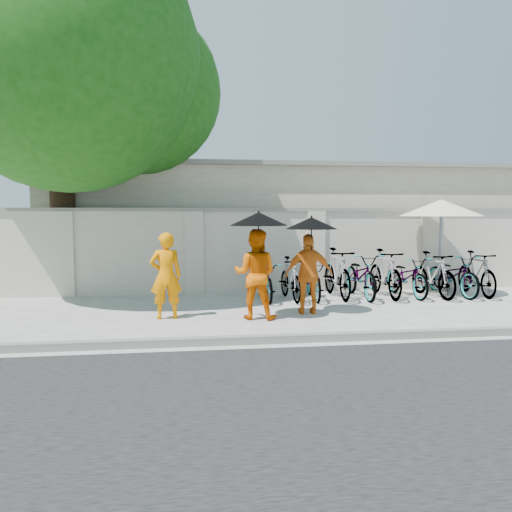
{
  "coord_description": "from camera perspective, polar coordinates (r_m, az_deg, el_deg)",
  "views": [
    {
      "loc": [
        -1.12,
        -8.99,
        1.95
      ],
      "look_at": [
        0.21,
        0.86,
        1.1
      ],
      "focal_mm": 35.0,
      "sensor_mm": 36.0,
      "label": 1
    }
  ],
  "objects": [
    {
      "name": "parasol_center",
      "position": [
        9.08,
        0.31,
        4.26
      ],
      "size": [
        1.07,
        1.07,
        1.03
      ],
      "color": "black",
      "rests_on": "ground"
    },
    {
      "name": "compound_wall",
      "position": [
        12.41,
        2.19,
        0.5
      ],
      "size": [
        20.0,
        0.3,
        2.0
      ],
      "primitive_type": "cube",
      "color": "beige",
      "rests_on": "ground"
    },
    {
      "name": "ground",
      "position": [
        9.26,
        -0.56,
        -7.26
      ],
      "size": [
        80.0,
        80.0,
        0.0
      ],
      "primitive_type": "plane",
      "color": "beige"
    },
    {
      "name": "asphalt_street",
      "position": [
        3.74,
        12.31,
        -26.63
      ],
      "size": [
        40.0,
        8.0,
        0.01
      ],
      "primitive_type": "cube",
      "color": "#383838",
      "rests_on": "ground"
    },
    {
      "name": "parasol_right",
      "position": [
        9.59,
        6.36,
        3.76
      ],
      "size": [
        1.0,
        1.0,
        1.0
      ],
      "color": "black",
      "rests_on": "ground"
    },
    {
      "name": "patio_umbrella",
      "position": [
        12.49,
        20.41,
        5.06
      ],
      "size": [
        2.3,
        2.3,
        2.28
      ],
      "rotation": [
        0.0,
        0.0,
        -0.24
      ],
      "color": "slate",
      "rests_on": "ground"
    },
    {
      "name": "bike_4",
      "position": [
        11.78,
        11.92,
        -2.19
      ],
      "size": [
        0.71,
        1.98,
        1.04
      ],
      "primitive_type": "imported",
      "rotation": [
        0.0,
        0.0,
        -0.01
      ],
      "color": "slate",
      "rests_on": "ground"
    },
    {
      "name": "bike_2",
      "position": [
        11.43,
        6.65,
        -2.74
      ],
      "size": [
        0.71,
        1.71,
        0.88
      ],
      "primitive_type": "imported",
      "rotation": [
        0.0,
        0.0,
        -0.08
      ],
      "color": "slate",
      "rests_on": "ground"
    },
    {
      "name": "bike_5",
      "position": [
        11.95,
        14.51,
        -1.94
      ],
      "size": [
        0.55,
        1.87,
        1.12
      ],
      "primitive_type": "imported",
      "rotation": [
        0.0,
        0.0,
        0.01
      ],
      "color": "slate",
      "rests_on": "ground"
    },
    {
      "name": "bike_3",
      "position": [
        11.64,
        9.25,
        -1.95
      ],
      "size": [
        0.56,
        1.92,
        1.15
      ],
      "primitive_type": "imported",
      "rotation": [
        0.0,
        0.0,
        0.01
      ],
      "color": "slate",
      "rests_on": "ground"
    },
    {
      "name": "monk_center",
      "position": [
        9.22,
        -0.07,
        -2.07
      ],
      "size": [
        0.97,
        0.85,
        1.67
      ],
      "primitive_type": "imported",
      "rotation": [
        0.0,
        0.0,
        2.82
      ],
      "color": "#E25D03",
      "rests_on": "ground"
    },
    {
      "name": "kerb",
      "position": [
        7.61,
        1.05,
        -9.5
      ],
      "size": [
        40.0,
        0.16,
        0.12
      ],
      "primitive_type": "cube",
      "color": "slate",
      "rests_on": "ground"
    },
    {
      "name": "bike_1",
      "position": [
        11.22,
        3.96,
        -2.61
      ],
      "size": [
        0.57,
        1.65,
        0.98
      ],
      "primitive_type": "imported",
      "rotation": [
        0.0,
        0.0,
        0.07
      ],
      "color": "slate",
      "rests_on": "ground"
    },
    {
      "name": "bike_9",
      "position": [
        12.93,
        23.88,
        -1.83
      ],
      "size": [
        0.59,
        1.79,
        1.06
      ],
      "primitive_type": "imported",
      "rotation": [
        0.0,
        0.0,
        -0.05
      ],
      "color": "slate",
      "rests_on": "ground"
    },
    {
      "name": "monk_left",
      "position": [
        9.37,
        -10.26,
        -2.23
      ],
      "size": [
        0.63,
        0.45,
        1.6
      ],
      "primitive_type": "imported",
      "rotation": [
        0.0,
        0.0,
        3.26
      ],
      "color": "#FD8900",
      "rests_on": "ground"
    },
    {
      "name": "building_behind",
      "position": [
        16.29,
        3.37,
        3.65
      ],
      "size": [
        14.0,
        6.0,
        3.2
      ],
      "primitive_type": "cube",
      "color": "beige",
      "rests_on": "ground"
    },
    {
      "name": "bike_0",
      "position": [
        11.2,
        1.05,
        -2.91
      ],
      "size": [
        0.63,
        1.66,
        0.86
      ],
      "primitive_type": "imported",
      "rotation": [
        0.0,
        0.0,
        0.04
      ],
      "color": "slate",
      "rests_on": "ground"
    },
    {
      "name": "monk_right",
      "position": [
        9.73,
        6.07,
        -2.05
      ],
      "size": [
        0.94,
        0.45,
        1.56
      ],
      "primitive_type": "imported",
      "rotation": [
        0.0,
        0.0,
        3.07
      ],
      "color": "orange",
      "rests_on": "ground"
    },
    {
      "name": "bike_6",
      "position": [
        12.22,
        16.89,
        -2.26
      ],
      "size": [
        0.81,
        1.86,
        0.95
      ],
      "primitive_type": "imported",
      "rotation": [
        0.0,
        0.0,
        0.1
      ],
      "color": "slate",
      "rests_on": "ground"
    },
    {
      "name": "bike_8",
      "position": [
        12.71,
        21.56,
        -2.03
      ],
      "size": [
        0.9,
        1.95,
        0.99
      ],
      "primitive_type": "imported",
      "rotation": [
        0.0,
        0.0,
        0.13
      ],
      "color": "slate",
      "rests_on": "ground"
    },
    {
      "name": "shade_tree",
      "position": [
        12.62,
        -20.18,
        19.04
      ],
      "size": [
        6.7,
        6.2,
        8.2
      ],
      "color": "#55331F",
      "rests_on": "ground"
    },
    {
      "name": "bike_7",
      "position": [
        12.33,
        19.56,
        -2.01
      ],
      "size": [
        0.7,
        1.81,
        1.06
      ],
      "primitive_type": "imported",
      "rotation": [
        0.0,
        0.0,
        0.12
      ],
      "color": "slate",
      "rests_on": "ground"
    }
  ]
}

